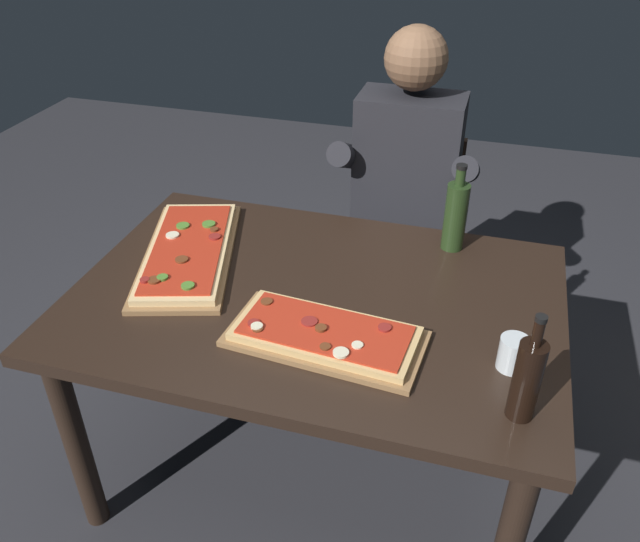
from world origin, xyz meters
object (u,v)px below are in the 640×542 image
pizza_rectangular_left (188,251)px  wine_bottle_dark (456,215)px  oil_bottle_amber (527,379)px  tumbler_near_camera (513,353)px  pizza_rectangular_front (325,335)px  dining_table (315,321)px  seated_diner (404,190)px  diner_chair (404,233)px

pizza_rectangular_left → wine_bottle_dark: wine_bottle_dark is taller
oil_bottle_amber → tumbler_near_camera: 0.17m
pizza_rectangular_front → oil_bottle_amber: (0.50, -0.12, 0.09)m
pizza_rectangular_front → tumbler_near_camera: 0.47m
dining_table → seated_diner: bearing=80.1°
pizza_rectangular_left → pizza_rectangular_front: bearing=-27.9°
wine_bottle_dark → diner_chair: (-0.22, 0.48, -0.37)m
pizza_rectangular_front → wine_bottle_dark: (0.26, 0.57, 0.10)m
pizza_rectangular_left → seated_diner: bearing=48.8°
dining_table → wine_bottle_dark: bearing=47.2°
oil_bottle_amber → seated_diner: (-0.45, 1.05, -0.11)m
oil_bottle_amber → tumbler_near_camera: bearing=99.0°
tumbler_near_camera → diner_chair: diner_chair is taller
pizza_rectangular_front → oil_bottle_amber: bearing=-14.1°
wine_bottle_dark → diner_chair: wine_bottle_dark is taller
diner_chair → seated_diner: 0.28m
diner_chair → dining_table: bearing=-98.5°
dining_table → tumbler_near_camera: tumbler_near_camera is taller
pizza_rectangular_left → wine_bottle_dark: size_ratio=2.31×
wine_bottle_dark → oil_bottle_amber: size_ratio=1.02×
pizza_rectangular_left → oil_bottle_amber: 1.10m
dining_table → seated_diner: 0.75m
dining_table → pizza_rectangular_front: (0.09, -0.19, 0.12)m
seated_diner → diner_chair: bearing=90.0°
dining_table → wine_bottle_dark: (0.35, 0.38, 0.21)m
oil_bottle_amber → pizza_rectangular_left: bearing=158.5°
wine_bottle_dark → seated_diner: size_ratio=0.22×
dining_table → wine_bottle_dark: wine_bottle_dark is taller
wine_bottle_dark → pizza_rectangular_front: bearing=-114.7°
wine_bottle_dark → seated_diner: seated_diner is taller
dining_table → pizza_rectangular_left: pizza_rectangular_left is taller
oil_bottle_amber → tumbler_near_camera: (-0.03, 0.16, -0.07)m
dining_table → diner_chair: bearing=81.5°
pizza_rectangular_left → tumbler_near_camera: tumbler_near_camera is taller
dining_table → diner_chair: size_ratio=1.61×
dining_table → wine_bottle_dark: size_ratio=4.86×
diner_chair → pizza_rectangular_left: bearing=-126.4°
tumbler_near_camera → diner_chair: bearing=112.8°
pizza_rectangular_front → pizza_rectangular_left: size_ratio=0.80×
dining_table → tumbler_near_camera: bearing=-16.1°
wine_bottle_dark → tumbler_near_camera: wine_bottle_dark is taller
seated_diner → dining_table: bearing=-99.9°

